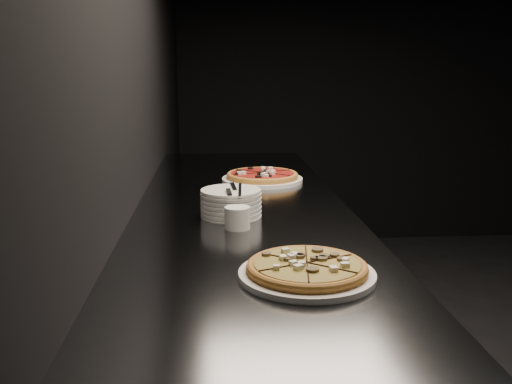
{
  "coord_description": "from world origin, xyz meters",
  "views": [
    {
      "loc": [
        -2.22,
        -1.98,
        1.4
      ],
      "look_at": [
        -2.08,
        -0.02,
        0.97
      ],
      "focal_mm": 40.0,
      "sensor_mm": 36.0,
      "label": 1
    }
  ],
  "objects": [
    {
      "name": "wall_left",
      "position": [
        -2.5,
        0.0,
        1.4
      ],
      "size": [
        0.02,
        5.0,
        2.8
      ],
      "primitive_type": "cube",
      "color": "black",
      "rests_on": "floor"
    },
    {
      "name": "counter",
      "position": [
        -2.13,
        0.0,
        0.46
      ],
      "size": [
        0.74,
        2.44,
        0.92
      ],
      "color": "#57595D",
      "rests_on": "floor"
    },
    {
      "name": "pizza_mushroom",
      "position": [
        -2.01,
        -0.74,
        0.94
      ],
      "size": [
        0.37,
        0.37,
        0.04
      ],
      "rotation": [
        0.0,
        0.0,
        0.39
      ],
      "color": "white",
      "rests_on": "counter"
    },
    {
      "name": "wall_back",
      "position": [
        0.0,
        2.5,
        1.4
      ],
      "size": [
        5.0,
        0.02,
        2.8
      ],
      "primitive_type": "cube",
      "color": "black",
      "rests_on": "floor"
    },
    {
      "name": "ramekin",
      "position": [
        -2.16,
        -0.32,
        0.96
      ],
      "size": [
        0.08,
        0.08,
        0.07
      ],
      "color": "silver",
      "rests_on": "counter"
    },
    {
      "name": "plate_stack",
      "position": [
        -2.17,
        -0.17,
        0.96
      ],
      "size": [
        0.2,
        0.2,
        0.09
      ],
      "color": "white",
      "rests_on": "counter"
    },
    {
      "name": "cutlery",
      "position": [
        -2.17,
        -0.18,
        1.01
      ],
      "size": [
        0.08,
        0.21,
        0.01
      ],
      "rotation": [
        0.0,
        0.0,
        0.05
      ],
      "color": "#ADAEB4",
      "rests_on": "plate_stack"
    },
    {
      "name": "pizza_tomato",
      "position": [
        -2.02,
        0.4,
        0.94
      ],
      "size": [
        0.4,
        0.4,
        0.04
      ],
      "rotation": [
        0.0,
        0.0,
        0.4
      ],
      "color": "white",
      "rests_on": "counter"
    }
  ]
}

